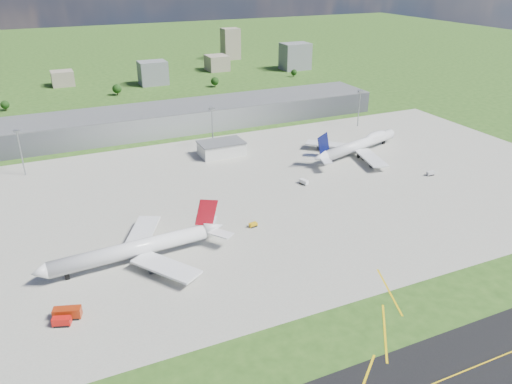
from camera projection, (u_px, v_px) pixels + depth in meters
name	position (u px, v px, depth m)	size (l,w,h in m)	color
ground	(182.00, 134.00, 341.85)	(1400.00, 1400.00, 0.00)	#2A4E18
apron	(263.00, 192.00, 254.58)	(360.00, 190.00, 0.08)	gray
terminal	(175.00, 118.00, 351.13)	(300.00, 42.00, 15.00)	gray
ops_building	(221.00, 149.00, 302.57)	(26.00, 16.00, 8.00)	silver
mast_west	(19.00, 145.00, 267.94)	(3.50, 2.00, 25.90)	gray
mast_center	(212.00, 121.00, 309.25)	(3.50, 2.00, 25.90)	gray
mast_east	(360.00, 102.00, 350.57)	(3.50, 2.00, 25.90)	gray
airliner_red_twin	(138.00, 249.00, 193.94)	(75.02, 58.35, 20.58)	white
airliner_blue_quad	(359.00, 145.00, 304.55)	(76.22, 58.47, 20.39)	white
fire_truck	(67.00, 313.00, 163.65)	(9.49, 5.87, 3.91)	#98270A
crash_tender	(62.00, 322.00, 160.44)	(6.31, 4.32, 3.06)	red
tug_yellow	(253.00, 225.00, 221.05)	(3.85, 2.53, 1.80)	#EAAC0D
van_white_near	(304.00, 182.00, 263.37)	(3.59, 5.56, 2.61)	white
van_white_far	(430.00, 173.00, 274.47)	(4.52, 2.29, 2.34)	silver
bldg_cw	(63.00, 78.00, 473.59)	(20.00, 18.00, 14.00)	gray
bldg_c	(153.00, 73.00, 477.15)	(26.00, 20.00, 22.00)	slate
bldg_ce	(217.00, 63.00, 541.54)	(22.00, 24.00, 16.00)	gray
bldg_e	(295.00, 56.00, 544.26)	(30.00, 22.00, 28.00)	slate
bldg_tall_e	(231.00, 44.00, 602.03)	(20.00, 18.00, 36.00)	gray
tree_w	(5.00, 105.00, 393.66)	(6.75, 6.75, 8.25)	#382314
tree_c	(117.00, 89.00, 439.46)	(8.10, 8.10, 9.90)	#382314
tree_e	(215.00, 81.00, 469.26)	(7.65, 7.65, 9.35)	#382314
tree_far_e	(294.00, 72.00, 511.74)	(6.30, 6.30, 7.70)	#382314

